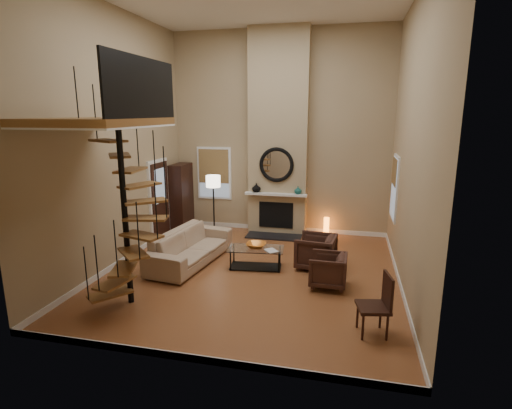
% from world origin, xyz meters
% --- Properties ---
extents(ground, '(6.00, 6.50, 0.01)m').
position_xyz_m(ground, '(0.00, 0.00, -0.01)').
color(ground, '#A96436').
rests_on(ground, ground).
extents(back_wall, '(6.00, 0.02, 5.50)m').
position_xyz_m(back_wall, '(0.00, 3.25, 2.75)').
color(back_wall, tan).
rests_on(back_wall, ground).
extents(front_wall, '(6.00, 0.02, 5.50)m').
position_xyz_m(front_wall, '(0.00, -3.25, 2.75)').
color(front_wall, tan).
rests_on(front_wall, ground).
extents(left_wall, '(0.02, 6.50, 5.50)m').
position_xyz_m(left_wall, '(-3.00, 0.00, 2.75)').
color(left_wall, tan).
rests_on(left_wall, ground).
extents(right_wall, '(0.02, 6.50, 5.50)m').
position_xyz_m(right_wall, '(3.00, 0.00, 2.75)').
color(right_wall, tan).
rests_on(right_wall, ground).
extents(baseboard_back, '(6.00, 0.02, 0.12)m').
position_xyz_m(baseboard_back, '(0.00, 3.24, 0.06)').
color(baseboard_back, white).
rests_on(baseboard_back, ground).
extents(baseboard_front, '(6.00, 0.02, 0.12)m').
position_xyz_m(baseboard_front, '(0.00, -3.24, 0.06)').
color(baseboard_front, white).
rests_on(baseboard_front, ground).
extents(baseboard_left, '(0.02, 6.50, 0.12)m').
position_xyz_m(baseboard_left, '(-2.99, 0.00, 0.06)').
color(baseboard_left, white).
rests_on(baseboard_left, ground).
extents(baseboard_right, '(0.02, 6.50, 0.12)m').
position_xyz_m(baseboard_right, '(2.99, 0.00, 0.06)').
color(baseboard_right, white).
rests_on(baseboard_right, ground).
extents(chimney_breast, '(1.60, 0.38, 5.50)m').
position_xyz_m(chimney_breast, '(0.00, 3.06, 2.75)').
color(chimney_breast, tan).
rests_on(chimney_breast, ground).
extents(hearth, '(1.50, 0.60, 0.04)m').
position_xyz_m(hearth, '(0.00, 2.57, 0.02)').
color(hearth, black).
rests_on(hearth, ground).
extents(firebox, '(0.95, 0.02, 0.72)m').
position_xyz_m(firebox, '(0.00, 2.86, 0.55)').
color(firebox, black).
rests_on(firebox, chimney_breast).
extents(mantel, '(1.70, 0.18, 0.06)m').
position_xyz_m(mantel, '(0.00, 2.78, 1.15)').
color(mantel, white).
rests_on(mantel, chimney_breast).
extents(mirror_frame, '(0.94, 0.10, 0.94)m').
position_xyz_m(mirror_frame, '(0.00, 2.84, 1.95)').
color(mirror_frame, black).
rests_on(mirror_frame, chimney_breast).
extents(mirror_disc, '(0.80, 0.01, 0.80)m').
position_xyz_m(mirror_disc, '(0.00, 2.85, 1.95)').
color(mirror_disc, white).
rests_on(mirror_disc, chimney_breast).
extents(vase_left, '(0.24, 0.24, 0.25)m').
position_xyz_m(vase_left, '(-0.55, 2.82, 1.30)').
color(vase_left, black).
rests_on(vase_left, mantel).
extents(vase_right, '(0.20, 0.20, 0.21)m').
position_xyz_m(vase_right, '(0.60, 2.82, 1.28)').
color(vase_right, '#18554F').
rests_on(vase_right, mantel).
extents(window_back, '(1.02, 0.06, 1.52)m').
position_xyz_m(window_back, '(-1.90, 3.22, 1.62)').
color(window_back, white).
rests_on(window_back, back_wall).
extents(window_right, '(0.06, 1.02, 1.52)m').
position_xyz_m(window_right, '(2.97, 2.00, 1.63)').
color(window_right, white).
rests_on(window_right, right_wall).
extents(entry_door, '(0.10, 1.05, 2.16)m').
position_xyz_m(entry_door, '(-2.95, 1.80, 1.05)').
color(entry_door, white).
rests_on(entry_door, ground).
extents(loft, '(1.70, 2.20, 1.09)m').
position_xyz_m(loft, '(-2.04, -1.80, 3.24)').
color(loft, olive).
rests_on(loft, left_wall).
extents(spiral_stair, '(1.47, 1.47, 4.06)m').
position_xyz_m(spiral_stair, '(-1.78, -1.79, 1.78)').
color(spiral_stair, black).
rests_on(spiral_stair, ground).
extents(hutch, '(0.40, 0.85, 1.90)m').
position_xyz_m(hutch, '(-2.76, 2.79, 0.95)').
color(hutch, black).
rests_on(hutch, ground).
extents(sofa, '(1.28, 2.56, 0.72)m').
position_xyz_m(sofa, '(-1.49, 0.27, 0.40)').
color(sofa, tan).
rests_on(sofa, ground).
extents(armchair_near, '(0.92, 0.90, 0.75)m').
position_xyz_m(armchair_near, '(1.37, 0.62, 0.35)').
color(armchair_near, '#40251D').
rests_on(armchair_near, ground).
extents(armchair_far, '(0.72, 0.70, 0.64)m').
position_xyz_m(armchair_far, '(1.67, -0.37, 0.35)').
color(armchair_far, '#40251D').
rests_on(armchair_far, ground).
extents(coffee_table, '(1.27, 0.74, 0.45)m').
position_xyz_m(coffee_table, '(0.02, 0.30, 0.28)').
color(coffee_table, silver).
rests_on(coffee_table, ground).
extents(bowl, '(0.43, 0.43, 0.11)m').
position_xyz_m(bowl, '(0.02, 0.35, 0.50)').
color(bowl, orange).
rests_on(bowl, coffee_table).
extents(book, '(0.36, 0.37, 0.03)m').
position_xyz_m(book, '(0.37, 0.15, 0.46)').
color(book, gray).
rests_on(book, coffee_table).
extents(floor_lamp, '(0.38, 0.38, 1.70)m').
position_xyz_m(floor_lamp, '(-1.58, 2.18, 1.41)').
color(floor_lamp, black).
rests_on(floor_lamp, ground).
extents(accent_lamp, '(0.15, 0.15, 0.53)m').
position_xyz_m(accent_lamp, '(1.38, 3.02, 0.25)').
color(accent_lamp, orange).
rests_on(accent_lamp, ground).
extents(side_chair, '(0.54, 0.54, 0.98)m').
position_xyz_m(side_chair, '(2.45, -1.92, 0.53)').
color(side_chair, black).
rests_on(side_chair, ground).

